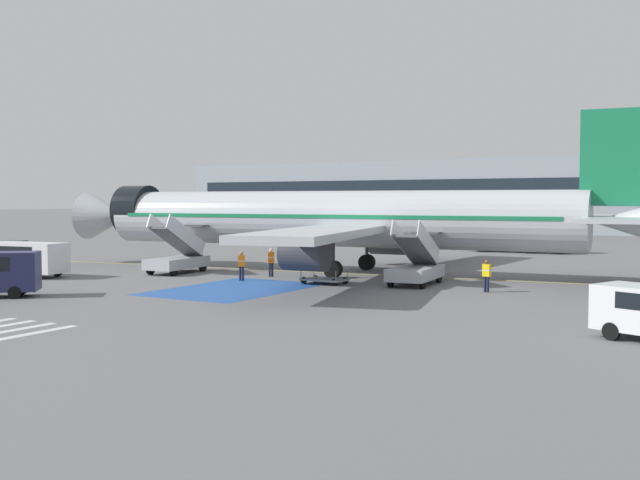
% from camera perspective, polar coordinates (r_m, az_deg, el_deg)
% --- Properties ---
extents(ground_plane, '(600.00, 600.00, 0.00)m').
position_cam_1_polar(ground_plane, '(52.00, -0.59, -2.38)').
color(ground_plane, slate).
extents(apron_leadline_yellow, '(77.13, 7.46, 0.01)m').
position_cam_1_polar(apron_leadline_yellow, '(50.75, 0.65, -2.51)').
color(apron_leadline_yellow, gold).
rests_on(apron_leadline_yellow, ground_plane).
extents(apron_stand_patch_blue, '(6.63, 9.96, 0.01)m').
position_cam_1_polar(apron_stand_patch_blue, '(41.82, -6.55, -3.73)').
color(apron_stand_patch_blue, '#2856A8').
rests_on(apron_stand_patch_blue, ground_plane).
extents(apron_walkway_bar_3, '(0.44, 3.60, 0.01)m').
position_cam_1_polar(apron_walkway_bar_3, '(30.90, -22.18, -6.35)').
color(apron_walkway_bar_3, silver).
rests_on(apron_walkway_bar_3, ground_plane).
extents(apron_walkway_bar_4, '(0.44, 3.60, 0.01)m').
position_cam_1_polar(apron_walkway_bar_4, '(29.97, -20.76, -6.61)').
color(apron_walkway_bar_4, silver).
rests_on(apron_walkway_bar_4, ground_plane).
extents(airliner, '(43.35, 34.57, 10.16)m').
position_cam_1_polar(airliner, '(50.27, 1.33, 1.60)').
color(airliner, '#B7BCC4').
rests_on(airliner, ground_plane).
extents(boarding_stairs_forward, '(2.64, 5.39, 4.03)m').
position_cam_1_polar(boarding_stairs_forward, '(51.38, -10.80, -1.39)').
color(boarding_stairs_forward, '#ADB2BA').
rests_on(boarding_stairs_forward, ground_plane).
extents(boarding_stairs_aft, '(2.64, 5.39, 3.84)m').
position_cam_1_polar(boarding_stairs_aft, '(43.89, 7.31, -2.14)').
color(boarding_stairs_aft, '#ADB2BA').
rests_on(boarding_stairs_aft, ground_plane).
extents(fuel_tanker, '(9.69, 3.17, 3.30)m').
position_cam_1_polar(fuel_tanker, '(72.82, 15.04, 0.39)').
color(fuel_tanker, '#38383D').
rests_on(fuel_tanker, ground_plane).
extents(service_van_0, '(5.66, 2.78, 2.22)m').
position_cam_1_polar(service_van_0, '(51.45, -21.51, -1.17)').
color(service_van_0, silver).
rests_on(service_van_0, ground_plane).
extents(service_van_3, '(3.50, 5.16, 1.90)m').
position_cam_1_polar(service_van_3, '(58.71, -23.22, -0.87)').
color(service_van_3, '#1E234C').
rests_on(service_van_3, ground_plane).
extents(baggage_cart, '(2.65, 1.58, 0.87)m').
position_cam_1_polar(baggage_cart, '(44.08, 0.33, -3.03)').
color(baggage_cart, gray).
rests_on(baggage_cart, ground_plane).
extents(ground_crew_0, '(0.48, 0.45, 1.82)m').
position_cam_1_polar(ground_crew_0, '(48.22, -3.76, -1.55)').
color(ground_crew_0, '#191E38').
rests_on(ground_crew_0, ground_plane).
extents(ground_crew_1, '(0.49, 0.43, 1.80)m').
position_cam_1_polar(ground_crew_1, '(45.94, -6.00, -1.81)').
color(ground_crew_1, '#191E38').
rests_on(ground_crew_1, ground_plane).
extents(ground_crew_2, '(0.47, 0.31, 1.74)m').
position_cam_1_polar(ground_crew_2, '(41.00, 12.58, -2.51)').
color(ground_crew_2, '#191E38').
rests_on(ground_crew_2, ground_plane).
extents(terminal_building, '(136.43, 12.10, 11.19)m').
position_cam_1_polar(terminal_building, '(117.38, 19.41, 3.22)').
color(terminal_building, '#89939E').
rests_on(terminal_building, ground_plane).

